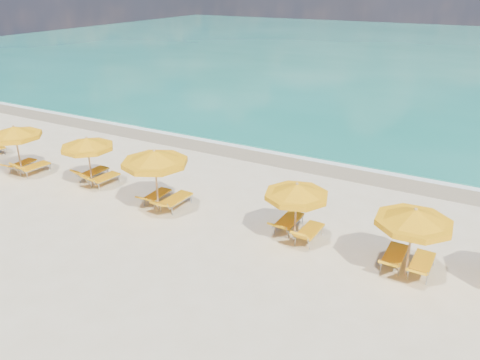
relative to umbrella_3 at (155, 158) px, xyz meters
The scene contains 20 objects.
ground_plane 3.39m from the umbrella_3, ahead, with size 120.00×120.00×0.00m, color beige.
ocean 48.25m from the umbrella_3, 86.86° to the left, with size 120.00×80.00×0.30m, color #147563.
wet_sand_band 8.26m from the umbrella_3, 70.68° to the left, with size 120.00×2.60×0.01m, color tan.
foam_line 8.99m from the umbrella_3, 72.41° to the left, with size 120.00×1.20×0.03m, color white.
whitecap_near 17.59m from the umbrella_3, 101.09° to the left, with size 14.00×0.36×0.05m, color white.
umbrella_1 7.60m from the umbrella_3, behind, with size 2.92×2.92×2.31m.
umbrella_2 3.94m from the umbrella_3, behind, with size 2.88×2.88×2.20m.
umbrella_3 is the anchor object (origin of this frame).
umbrella_4 5.42m from the umbrella_3, ahead, with size 2.35×2.35×2.15m.
umbrella_5 9.06m from the umbrella_3, ahead, with size 2.82×2.82×2.25m.
lounger_1_left 8.25m from the umbrella_3, behind, with size 0.69×1.69×0.64m.
lounger_1_right 7.43m from the umbrella_3, behind, with size 0.74×1.70×0.81m.
lounger_2_left 4.86m from the umbrella_3, 166.92° to the left, with size 0.62×1.72×0.79m.
lounger_2_right 4.07m from the umbrella_3, 167.19° to the left, with size 0.72×1.71×0.74m.
lounger_3_left 2.05m from the umbrella_3, 132.88° to the left, with size 0.58×1.66×0.66m.
lounger_3_right 2.01m from the umbrella_3, 48.40° to the left, with size 0.68×1.91×0.69m.
lounger_4_left 5.36m from the umbrella_3, 11.20° to the left, with size 0.65×1.85×0.76m.
lounger_4_right 6.15m from the umbrella_3, ahead, with size 0.64×1.73×0.79m.
lounger_5_left 8.86m from the umbrella_3, ahead, with size 0.61×1.80×0.69m.
lounger_5_right 9.64m from the umbrella_3, ahead, with size 0.64×1.81×0.71m.
Camera 1 is at (7.73, -12.54, 8.10)m, focal length 35.00 mm.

